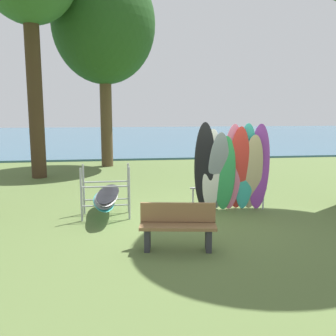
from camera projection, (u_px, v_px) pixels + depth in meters
ground_plane at (200, 219)px, 8.72m from camera, size 80.00×80.00×0.00m
lake_water at (137, 136)px, 36.58m from camera, size 80.00×36.00×0.10m
tree_far_left_back at (104, 25)px, 16.00m from camera, size 4.49×4.49×8.85m
leaning_board_pile at (232, 170)px, 9.17m from camera, size 2.00×0.85×2.28m
board_storage_rack at (106, 196)px, 8.83m from camera, size 1.15×2.13×1.25m
park_bench at (178, 225)px, 6.76m from camera, size 1.45×0.62×0.85m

